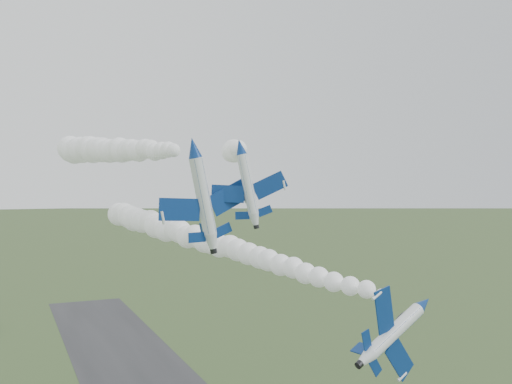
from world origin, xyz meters
TOP-DOWN VIEW (x-y plane):
  - jet_lead at (13.08, -1.33)m, footprint 4.89×11.85m
  - smoke_trail_jet_lead at (4.15, 40.20)m, footprint 23.60×78.19m
  - jet_pair_left at (-5.18, 18.39)m, footprint 11.92×14.49m
  - smoke_trail_jet_pair_left at (-9.21, 54.04)m, footprint 12.03×64.64m
  - jet_pair_right at (0.70, 18.04)m, footprint 9.40×11.04m
  - smoke_trail_jet_pair_right at (14.46, 54.00)m, footprint 30.25×69.08m

SIDE VIEW (x-z plane):
  - jet_lead at x=13.08m, z-range 24.28..33.28m
  - smoke_trail_jet_lead at x=4.15m, z-range 29.31..34.24m
  - jet_pair_left at x=-5.18m, z-range 43.39..47.52m
  - jet_pair_right at x=0.70m, z-range 44.09..47.31m
  - smoke_trail_jet_pair_left at x=-9.21m, z-range 44.29..49.81m
  - smoke_trail_jet_pair_right at x=14.46m, z-range 44.94..50.00m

